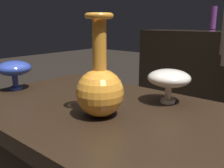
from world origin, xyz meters
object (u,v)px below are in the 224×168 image
(vase_right_accent, at_px, (169,79))
(shelf_vase_left, at_px, (213,19))
(vase_centerpiece, at_px, (100,87))
(vase_tall_behind, at_px, (14,69))

(vase_right_accent, xyz_separation_m, shelf_vase_left, (-0.57, 2.07, 0.23))
(vase_centerpiece, relative_size, shelf_vase_left, 1.19)
(vase_centerpiece, xyz_separation_m, vase_tall_behind, (-0.49, -0.01, -0.00))
(vase_tall_behind, bearing_deg, vase_centerpiece, 1.28)
(vase_tall_behind, xyz_separation_m, shelf_vase_left, (0.02, 2.34, 0.23))
(vase_centerpiece, height_order, shelf_vase_left, shelf_vase_left)
(vase_centerpiece, xyz_separation_m, vase_right_accent, (0.10, 0.26, -0.00))
(shelf_vase_left, bearing_deg, vase_right_accent, -74.50)
(vase_centerpiece, bearing_deg, vase_tall_behind, -178.72)
(vase_right_accent, height_order, shelf_vase_left, shelf_vase_left)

